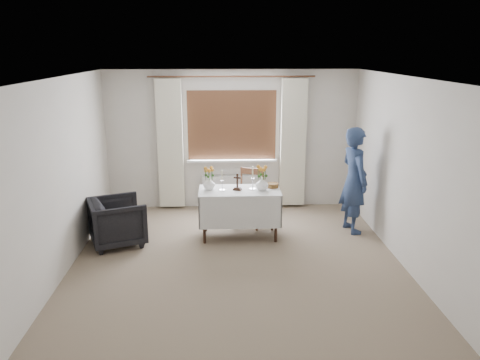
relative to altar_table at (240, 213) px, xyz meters
name	(u,v)px	position (x,y,z in m)	size (l,w,h in m)	color
ground	(237,265)	(-0.08, -1.00, -0.38)	(5.00, 5.00, 0.00)	#806D58
altar_table	(240,213)	(0.00, 0.00, 0.00)	(1.24, 0.64, 0.76)	silver
wooden_chair	(249,198)	(0.18, 0.48, 0.09)	(0.44, 0.44, 0.95)	brown
armchair	(118,222)	(-1.83, -0.21, -0.03)	(0.75, 0.78, 0.71)	black
person	(354,180)	(1.82, 0.18, 0.46)	(0.62, 0.41, 1.69)	navy
radiator	(232,192)	(-0.08, 1.42, -0.08)	(1.10, 0.10, 0.60)	silver
wooden_cross	(237,182)	(-0.03, 0.00, 0.51)	(0.12, 0.09, 0.26)	black
candlestick_left	(222,180)	(-0.26, -0.01, 0.54)	(0.09, 0.09, 0.32)	silver
candlestick_right	(253,178)	(0.20, 0.03, 0.56)	(0.10, 0.10, 0.36)	silver
flower_vase_left	(209,184)	(-0.46, 0.04, 0.48)	(0.18, 0.18, 0.19)	white
flower_vase_right	(262,184)	(0.34, -0.03, 0.48)	(0.19, 0.19, 0.20)	white
wicker_basket	(273,185)	(0.52, 0.11, 0.42)	(0.18, 0.18, 0.07)	brown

